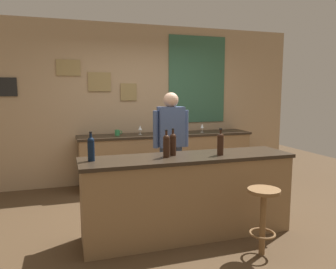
{
  "coord_description": "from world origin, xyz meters",
  "views": [
    {
      "loc": [
        -1.31,
        -3.73,
        1.63
      ],
      "look_at": [
        0.04,
        0.45,
        1.05
      ],
      "focal_mm": 34.8,
      "sensor_mm": 36.0,
      "label": 1
    }
  ],
  "objects_px": {
    "bartender": "(171,141)",
    "wine_glass_b": "(163,128)",
    "coffee_mug": "(117,133)",
    "wine_glass_c": "(202,126)",
    "wine_bottle_b": "(166,145)",
    "wine_bottle_a": "(91,148)",
    "bar_stool": "(263,210)",
    "wine_bottle_d": "(220,143)",
    "wine_bottle_c": "(173,143)",
    "wine_glass_a": "(140,128)"
  },
  "relations": [
    {
      "from": "wine_bottle_c",
      "to": "wine_glass_c",
      "type": "height_order",
      "value": "wine_bottle_c"
    },
    {
      "from": "wine_bottle_b",
      "to": "wine_bottle_d",
      "type": "height_order",
      "value": "same"
    },
    {
      "from": "wine_bottle_a",
      "to": "wine_bottle_b",
      "type": "distance_m",
      "value": 0.8
    },
    {
      "from": "wine_bottle_c",
      "to": "wine_glass_b",
      "type": "height_order",
      "value": "wine_bottle_c"
    },
    {
      "from": "wine_bottle_c",
      "to": "wine_glass_b",
      "type": "bearing_deg",
      "value": 76.24
    },
    {
      "from": "wine_bottle_b",
      "to": "wine_bottle_c",
      "type": "distance_m",
      "value": 0.13
    },
    {
      "from": "wine_bottle_a",
      "to": "coffee_mug",
      "type": "bearing_deg",
      "value": 73.66
    },
    {
      "from": "wine_bottle_a",
      "to": "wine_glass_c",
      "type": "xyz_separation_m",
      "value": [
        2.11,
        1.96,
        -0.05
      ]
    },
    {
      "from": "wine_glass_b",
      "to": "wine_glass_c",
      "type": "height_order",
      "value": "same"
    },
    {
      "from": "wine_bottle_a",
      "to": "coffee_mug",
      "type": "relative_size",
      "value": 2.45
    },
    {
      "from": "wine_bottle_a",
      "to": "bartender",
      "type": "bearing_deg",
      "value": 38.3
    },
    {
      "from": "wine_glass_a",
      "to": "coffee_mug",
      "type": "distance_m",
      "value": 0.39
    },
    {
      "from": "wine_bottle_d",
      "to": "coffee_mug",
      "type": "relative_size",
      "value": 2.45
    },
    {
      "from": "wine_glass_c",
      "to": "wine_bottle_c",
      "type": "bearing_deg",
      "value": -122.03
    },
    {
      "from": "wine_bottle_b",
      "to": "wine_bottle_d",
      "type": "bearing_deg",
      "value": -6.0
    },
    {
      "from": "bartender",
      "to": "wine_glass_a",
      "type": "relative_size",
      "value": 10.45
    },
    {
      "from": "wine_bottle_a",
      "to": "coffee_mug",
      "type": "distance_m",
      "value": 2.11
    },
    {
      "from": "wine_glass_c",
      "to": "bar_stool",
      "type": "bearing_deg",
      "value": -100.88
    },
    {
      "from": "bar_stool",
      "to": "wine_glass_a",
      "type": "bearing_deg",
      "value": 102.66
    },
    {
      "from": "wine_glass_a",
      "to": "wine_glass_b",
      "type": "distance_m",
      "value": 0.39
    },
    {
      "from": "wine_bottle_b",
      "to": "wine_glass_b",
      "type": "relative_size",
      "value": 1.97
    },
    {
      "from": "bartender",
      "to": "wine_glass_b",
      "type": "bearing_deg",
      "value": 79.17
    },
    {
      "from": "wine_bottle_d",
      "to": "wine_glass_b",
      "type": "xyz_separation_m",
      "value": [
        -0.04,
        2.09,
        -0.05
      ]
    },
    {
      "from": "bar_stool",
      "to": "coffee_mug",
      "type": "xyz_separation_m",
      "value": [
        -1.0,
        2.74,
        0.49
      ]
    },
    {
      "from": "wine_glass_c",
      "to": "wine_bottle_b",
      "type": "bearing_deg",
      "value": -123.09
    },
    {
      "from": "wine_bottle_a",
      "to": "wine_bottle_b",
      "type": "relative_size",
      "value": 1.0
    },
    {
      "from": "wine_glass_b",
      "to": "coffee_mug",
      "type": "height_order",
      "value": "wine_glass_b"
    },
    {
      "from": "wine_bottle_d",
      "to": "wine_glass_a",
      "type": "bearing_deg",
      "value": 101.38
    },
    {
      "from": "wine_bottle_a",
      "to": "wine_glass_a",
      "type": "relative_size",
      "value": 1.97
    },
    {
      "from": "bartender",
      "to": "coffee_mug",
      "type": "xyz_separation_m",
      "value": [
        -0.58,
        1.09,
        0.01
      ]
    },
    {
      "from": "wine_glass_c",
      "to": "wine_bottle_a",
      "type": "bearing_deg",
      "value": -137.11
    },
    {
      "from": "bar_stool",
      "to": "wine_bottle_c",
      "type": "bearing_deg",
      "value": 133.49
    },
    {
      "from": "bar_stool",
      "to": "coffee_mug",
      "type": "bearing_deg",
      "value": 110.12
    },
    {
      "from": "bar_stool",
      "to": "wine_bottle_c",
      "type": "xyz_separation_m",
      "value": [
        -0.7,
        0.74,
        0.6
      ]
    },
    {
      "from": "wine_bottle_d",
      "to": "wine_glass_a",
      "type": "xyz_separation_m",
      "value": [
        -0.43,
        2.14,
        -0.05
      ]
    },
    {
      "from": "wine_bottle_a",
      "to": "wine_glass_a",
      "type": "bearing_deg",
      "value": 64.06
    },
    {
      "from": "wine_bottle_a",
      "to": "wine_glass_c",
      "type": "relative_size",
      "value": 1.97
    },
    {
      "from": "bartender",
      "to": "wine_glass_c",
      "type": "height_order",
      "value": "bartender"
    },
    {
      "from": "wine_glass_c",
      "to": "wine_glass_b",
      "type": "bearing_deg",
      "value": 179.39
    },
    {
      "from": "bartender",
      "to": "wine_glass_b",
      "type": "xyz_separation_m",
      "value": [
        0.2,
        1.04,
        0.07
      ]
    },
    {
      "from": "wine_bottle_b",
      "to": "wine_glass_c",
      "type": "xyz_separation_m",
      "value": [
        1.31,
        2.02,
        -0.05
      ]
    },
    {
      "from": "bar_stool",
      "to": "wine_glass_a",
      "type": "height_order",
      "value": "wine_glass_a"
    },
    {
      "from": "wine_bottle_a",
      "to": "bar_stool",
      "type": "bearing_deg",
      "value": -24.23
    },
    {
      "from": "wine_bottle_b",
      "to": "coffee_mug",
      "type": "xyz_separation_m",
      "value": [
        -0.2,
        2.08,
        -0.11
      ]
    },
    {
      "from": "wine_bottle_b",
      "to": "wine_bottle_c",
      "type": "bearing_deg",
      "value": 37.53
    },
    {
      "from": "wine_bottle_b",
      "to": "bartender",
      "type": "bearing_deg",
      "value": 68.94
    },
    {
      "from": "coffee_mug",
      "to": "wine_glass_c",
      "type": "bearing_deg",
      "value": -2.26
    },
    {
      "from": "wine_bottle_b",
      "to": "wine_bottle_c",
      "type": "relative_size",
      "value": 1.0
    },
    {
      "from": "wine_bottle_b",
      "to": "coffee_mug",
      "type": "height_order",
      "value": "wine_bottle_b"
    },
    {
      "from": "bar_stool",
      "to": "wine_glass_c",
      "type": "relative_size",
      "value": 4.39
    }
  ]
}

